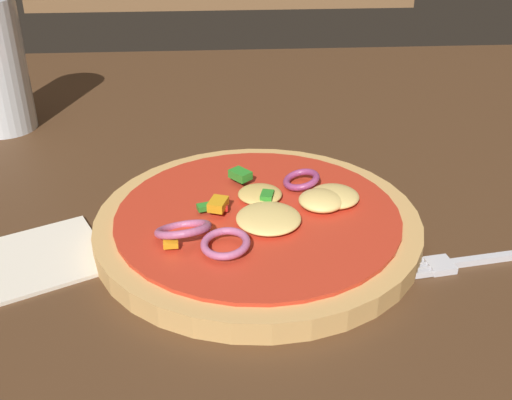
% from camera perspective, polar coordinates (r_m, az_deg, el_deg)
% --- Properties ---
extents(dining_table, '(1.46, 1.01, 0.03)m').
position_cam_1_polar(dining_table, '(0.50, -1.22, -3.57)').
color(dining_table, '#4C301C').
rests_on(dining_table, ground).
extents(pizza, '(0.25, 0.25, 0.04)m').
position_cam_1_polar(pizza, '(0.48, 0.27, -2.16)').
color(pizza, tan).
rests_on(pizza, dining_table).
extents(fork, '(0.17, 0.04, 0.00)m').
position_cam_1_polar(fork, '(0.48, 19.87, -5.19)').
color(fork, silver).
rests_on(fork, dining_table).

